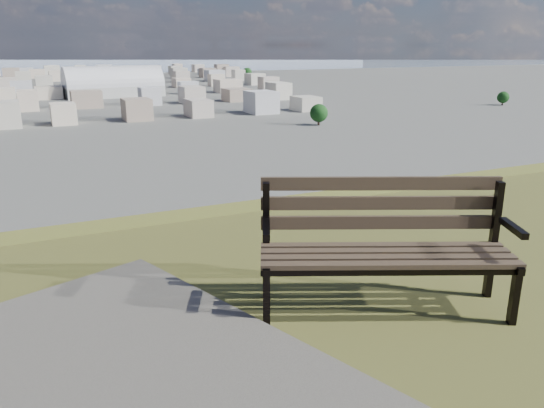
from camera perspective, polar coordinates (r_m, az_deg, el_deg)
name	(u,v)px	position (r m, az deg, el deg)	size (l,w,h in m)	color
park_bench	(384,238)	(4.06, 11.99, -3.62)	(1.92, 1.29, 0.97)	#483729
arena	(114,87)	(305.36, -16.67, 11.94)	(51.99, 24.84, 21.38)	#B4B4B0
city_blocks	(26,82)	(396.78, -24.99, 11.83)	(395.00, 361.00, 7.00)	beige
bay_water	(20,64)	(902.04, -25.45, 13.46)	(2400.00, 700.00, 0.12)	#8598AA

